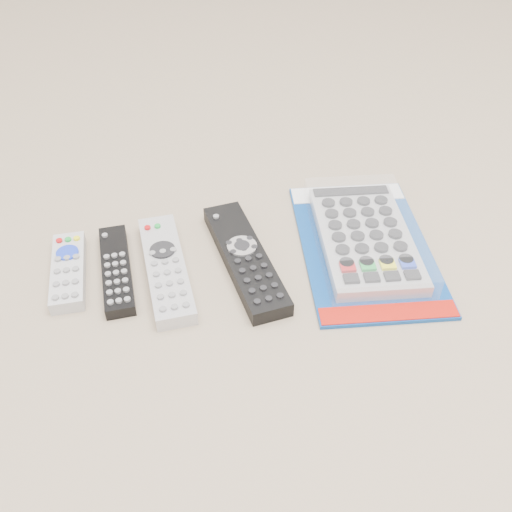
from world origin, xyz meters
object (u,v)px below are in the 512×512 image
object	(u,v)px
remote_silver_dvd	(166,268)
jumbo_remote_packaged	(365,237)
remote_large_black	(245,258)
remote_slim_black	(116,270)
remote_small_grey	(68,271)

from	to	relation	value
remote_silver_dvd	jumbo_remote_packaged	world-z (taller)	jumbo_remote_packaged
remote_silver_dvd	remote_large_black	world-z (taller)	remote_large_black
remote_slim_black	jumbo_remote_packaged	size ratio (longest dim) A/B	0.52
remote_small_grey	remote_silver_dvd	world-z (taller)	remote_silver_dvd
remote_slim_black	remote_large_black	xyz separation A→B (m)	(0.17, -0.03, 0.00)
remote_small_grey	jumbo_remote_packaged	size ratio (longest dim) A/B	0.44
remote_small_grey	remote_slim_black	size ratio (longest dim) A/B	0.85
remote_slim_black	jumbo_remote_packaged	bearing A→B (deg)	-4.25
remote_large_black	jumbo_remote_packaged	world-z (taller)	jumbo_remote_packaged
remote_small_grey	jumbo_remote_packaged	world-z (taller)	jumbo_remote_packaged
jumbo_remote_packaged	remote_large_black	bearing A→B (deg)	-171.85
remote_slim_black	remote_silver_dvd	xyz separation A→B (m)	(0.07, -0.02, 0.00)
remote_silver_dvd	remote_large_black	bearing A→B (deg)	-4.38
remote_slim_black	remote_silver_dvd	world-z (taller)	remote_silver_dvd
remote_small_grey	remote_silver_dvd	bearing A→B (deg)	-10.15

